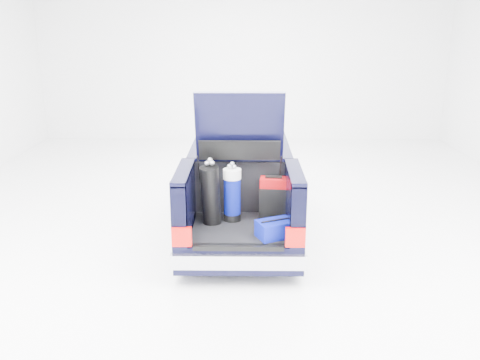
{
  "coord_description": "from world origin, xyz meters",
  "views": [
    {
      "loc": [
        0.09,
        -8.24,
        3.37
      ],
      "look_at": [
        0.0,
        -0.5,
        0.99
      ],
      "focal_mm": 38.0,
      "sensor_mm": 36.0,
      "label": 1
    }
  ],
  "objects_px": {
    "car": "(240,187)",
    "blue_duffel": "(275,229)",
    "red_suitcase": "(273,198)",
    "blue_golf_bag": "(232,194)",
    "black_golf_bag": "(211,195)"
  },
  "relations": [
    {
      "from": "blue_duffel",
      "to": "black_golf_bag",
      "type": "bearing_deg",
      "value": 128.96
    },
    {
      "from": "car",
      "to": "blue_golf_bag",
      "type": "relative_size",
      "value": 5.28
    },
    {
      "from": "car",
      "to": "blue_duffel",
      "type": "bearing_deg",
      "value": -75.93
    },
    {
      "from": "car",
      "to": "black_golf_bag",
      "type": "relative_size",
      "value": 4.81
    },
    {
      "from": "red_suitcase",
      "to": "black_golf_bag",
      "type": "bearing_deg",
      "value": -158.45
    },
    {
      "from": "car",
      "to": "black_golf_bag",
      "type": "height_order",
      "value": "car"
    },
    {
      "from": "blue_golf_bag",
      "to": "red_suitcase",
      "type": "bearing_deg",
      "value": 3.62
    },
    {
      "from": "red_suitcase",
      "to": "blue_golf_bag",
      "type": "height_order",
      "value": "blue_golf_bag"
    },
    {
      "from": "blue_golf_bag",
      "to": "black_golf_bag",
      "type": "bearing_deg",
      "value": -159.18
    },
    {
      "from": "blue_golf_bag",
      "to": "blue_duffel",
      "type": "bearing_deg",
      "value": -52.13
    },
    {
      "from": "blue_golf_bag",
      "to": "blue_duffel",
      "type": "distance_m",
      "value": 0.91
    },
    {
      "from": "red_suitcase",
      "to": "black_golf_bag",
      "type": "distance_m",
      "value": 0.95
    },
    {
      "from": "blue_golf_bag",
      "to": "car",
      "type": "bearing_deg",
      "value": 79.44
    },
    {
      "from": "black_golf_bag",
      "to": "blue_duffel",
      "type": "distance_m",
      "value": 1.06
    },
    {
      "from": "car",
      "to": "blue_duffel",
      "type": "height_order",
      "value": "car"
    }
  ]
}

